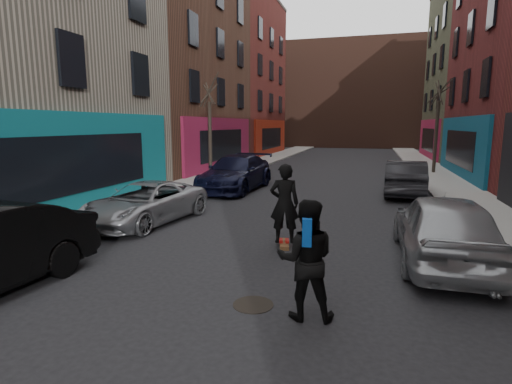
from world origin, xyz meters
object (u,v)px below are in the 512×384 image
Objects in this scene: parked_right_far at (444,228)px; manhole at (253,305)px; pedestrian at (306,259)px; skateboarder at (284,203)px; tree_right_far at (437,117)px; parked_right_end at (406,178)px; tree_left_far at (210,119)px; skateboard at (284,244)px; parked_left_end at (236,173)px; parked_left_far at (145,203)px.

parked_right_far reaches higher than manhole.
parked_right_far is at bearing -136.24° from pedestrian.
skateboarder is (-3.66, 0.23, 0.31)m from parked_right_far.
tree_right_far is 1.47× the size of parked_right_end.
tree_left_far is 8.12× the size of skateboard.
manhole is at bearing -67.29° from parked_left_end.
tree_right_far is at bearing -122.79° from skateboarder.
parked_left_end is (2.54, -3.01, -2.57)m from tree_left_far.
tree_right_far is 21.59m from manhole.
skateboard is 0.42× the size of pedestrian.
skateboarder is (0.00, 0.00, 1.06)m from skateboard.
parked_right_end is at bearing 54.03° from skateboard.
manhole is (0.20, -3.45, -0.04)m from skateboard.
pedestrian reaches higher than manhole.
manhole is at bearing 79.30° from skateboarder.
parked_left_end is at bearing -47.45° from parked_right_far.
tree_left_far is 13.11m from skateboarder.
tree_right_far is 1.22× the size of parked_left_end.
tree_right_far is 21.41m from pedestrian.
pedestrian is (-4.68, -20.73, -2.56)m from tree_right_far.
tree_right_far is at bearing -97.37° from parked_right_far.
parked_right_end is at bearing -89.51° from parked_right_far.
parked_left_end is at bearing -75.78° from pedestrian.
parked_left_end is 7.99× the size of manhole.
pedestrian is (5.82, -4.84, 0.33)m from parked_left_far.
pedestrian is at bearing -86.86° from skateboard.
manhole is (6.80, -14.55, -3.37)m from tree_left_far.
parked_left_far is 5.72× the size of skateboard.
skateboard is (-3.53, -8.77, -0.71)m from parked_right_end.
skateboard is at bearing 180.00° from skateboarder.
tree_left_far is at bearing -48.15° from parked_right_far.
parked_left_far is 11.18m from parked_right_end.
tree_left_far is at bearing 106.69° from skateboard.
parked_left_end reaches higher than skateboard.
tree_right_far reaches higher than parked_left_end.
parked_right_end is (8.23, 7.57, 0.12)m from parked_left_far.
tree_right_far reaches higher than skateboard.
skateboard is (4.70, -1.20, -0.59)m from parked_left_far.
parked_left_far reaches higher than skateboard.
tree_right_far reaches higher than skateboarder.
parked_right_far is 4.25m from pedestrian.
parked_left_end is at bearing 110.28° from manhole.
pedestrian is (7.72, -14.73, -2.41)m from tree_left_far.
tree_left_far is 13.33m from skateboard.
parked_right_far is at bearing 94.46° from parked_right_end.
parked_left_end is at bearing 102.62° from skateboard.
skateboarder reaches higher than pedestrian.
parked_left_end reaches higher than parked_left_far.
tree_left_far is at bearing -154.18° from tree_right_far.
tree_right_far reaches higher than pedestrian.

